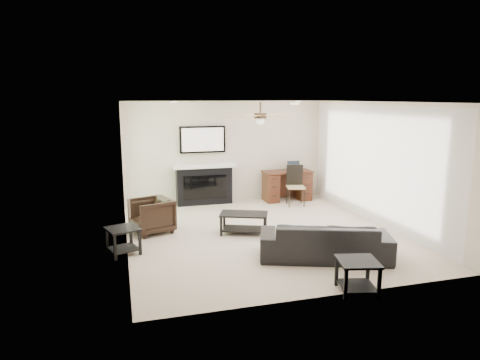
{
  "coord_description": "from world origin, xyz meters",
  "views": [
    {
      "loc": [
        -2.54,
        -7.49,
        2.58
      ],
      "look_at": [
        -0.4,
        0.08,
        1.06
      ],
      "focal_mm": 32.0,
      "sensor_mm": 36.0,
      "label": 1
    }
  ],
  "objects": [
    {
      "name": "room_shell",
      "position": [
        0.19,
        0.08,
        1.68
      ],
      "size": [
        5.5,
        5.54,
        2.52
      ],
      "color": "beige",
      "rests_on": "ground"
    },
    {
      "name": "end_table_near",
      "position": [
        0.44,
        -2.75,
        0.23
      ],
      "size": [
        0.63,
        0.63,
        0.45
      ],
      "primitive_type": "cube",
      "rotation": [
        0.0,
        0.0,
        -0.23
      ],
      "color": "black",
      "rests_on": "ground"
    },
    {
      "name": "fireplace_unit",
      "position": [
        -0.6,
        2.58,
        0.95
      ],
      "size": [
        1.52,
        0.34,
        1.91
      ],
      "primitive_type": "cube",
      "color": "black",
      "rests_on": "ground"
    },
    {
      "name": "desk",
      "position": [
        1.51,
        2.41,
        0.38
      ],
      "size": [
        1.22,
        0.56,
        0.76
      ],
      "primitive_type": "cube",
      "color": "#36120D",
      "rests_on": "ground"
    },
    {
      "name": "coffee_table",
      "position": [
        -0.31,
        0.1,
        0.2
      ],
      "size": [
        1.02,
        0.8,
        0.4
      ],
      "primitive_type": "cube",
      "rotation": [
        0.0,
        0.0,
        -0.38
      ],
      "color": "black",
      "rests_on": "ground"
    },
    {
      "name": "laptop",
      "position": [
        1.71,
        2.39,
        0.88
      ],
      "size": [
        0.33,
        0.24,
        0.23
      ],
      "primitive_type": "cube",
      "color": "black",
      "rests_on": "desk"
    },
    {
      "name": "sofa",
      "position": [
        0.59,
        -1.5,
        0.3
      ],
      "size": [
        2.23,
        1.48,
        0.61
      ],
      "primitive_type": "imported",
      "rotation": [
        0.0,
        0.0,
        2.79
      ],
      "color": "black",
      "rests_on": "ground"
    },
    {
      "name": "desk_chair",
      "position": [
        1.51,
        1.86,
        0.48
      ],
      "size": [
        0.51,
        0.52,
        0.97
      ],
      "primitive_type": "cube",
      "rotation": [
        0.0,
        0.0,
        -0.23
      ],
      "color": "black",
      "rests_on": "ground"
    },
    {
      "name": "armchair",
      "position": [
        -2.01,
        0.65,
        0.34
      ],
      "size": [
        0.92,
        0.91,
        0.67
      ],
      "primitive_type": "imported",
      "rotation": [
        0.0,
        0.0,
        -1.26
      ],
      "color": "black",
      "rests_on": "ground"
    },
    {
      "name": "end_table_left",
      "position": [
        -2.56,
        -0.4,
        0.23
      ],
      "size": [
        0.63,
        0.63,
        0.45
      ],
      "primitive_type": "cube",
      "rotation": [
        0.0,
        0.0,
        0.32
      ],
      "color": "black",
      "rests_on": "ground"
    }
  ]
}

